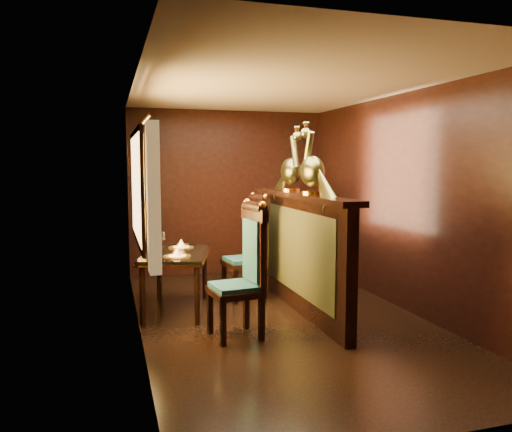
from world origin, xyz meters
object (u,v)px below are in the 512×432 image
object	(u,v)px
peacock_left	(313,158)
chair_left	(247,266)
dining_table	(176,258)
peacock_right	(291,160)
chair_right	(253,244)

from	to	relation	value
peacock_left	chair_left	bearing A→B (deg)	-158.46
dining_table	chair_left	size ratio (longest dim) A/B	0.98
peacock_right	chair_left	bearing A→B (deg)	-129.97
dining_table	peacock_right	world-z (taller)	peacock_right
dining_table	peacock_left	xyz separation A→B (m)	(1.38, -0.70, 1.13)
chair_right	peacock_right	distance (m)	1.17
peacock_left	dining_table	bearing A→B (deg)	152.99
peacock_left	chair_right	bearing A→B (deg)	110.20
chair_right	peacock_left	bearing A→B (deg)	-77.13
peacock_right	peacock_left	bearing A→B (deg)	-90.00
chair_right	peacock_right	xyz separation A→B (m)	(0.37, -0.36, 1.05)
chair_right	peacock_left	size ratio (longest dim) A/B	1.68
chair_left	peacock_right	bearing A→B (deg)	43.52
chair_left	peacock_right	world-z (taller)	peacock_right
chair_left	peacock_left	bearing A→B (deg)	15.03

